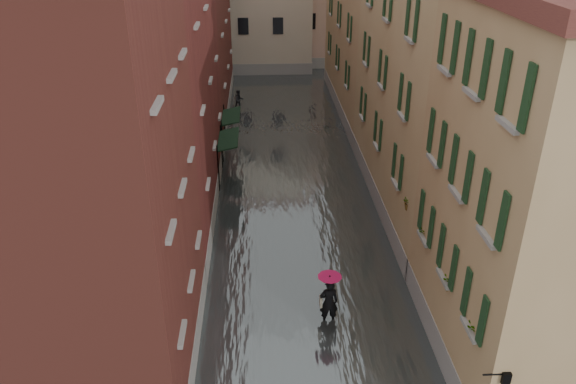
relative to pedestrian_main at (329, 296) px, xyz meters
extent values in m
plane|color=#5F5F61|center=(-0.60, 0.15, -1.20)|extent=(120.00, 120.00, 0.00)
cube|color=#474E4F|center=(-0.60, 13.15, -1.10)|extent=(10.00, 60.00, 0.20)
cube|color=brown|center=(-7.60, -1.85, 5.30)|extent=(6.00, 8.00, 13.00)
cube|color=maroon|center=(-7.60, 9.15, 5.05)|extent=(6.00, 14.00, 12.50)
cube|color=brown|center=(-7.60, 24.15, 5.80)|extent=(6.00, 16.00, 14.00)
cube|color=#9D7C51|center=(6.40, -1.85, 4.55)|extent=(6.00, 8.00, 11.50)
cube|color=tan|center=(6.40, 9.15, 5.30)|extent=(6.00, 14.00, 13.00)
cube|color=#9D7C51|center=(6.40, 24.15, 4.55)|extent=(6.00, 16.00, 11.50)
cube|color=black|center=(-4.05, 12.10, 1.35)|extent=(1.09, 2.95, 0.31)
cylinder|color=black|center=(-4.55, 10.63, 0.20)|extent=(0.06, 0.06, 2.80)
cylinder|color=black|center=(-4.55, 13.58, 0.20)|extent=(0.06, 0.06, 2.80)
cube|color=black|center=(-4.05, 15.83, 1.35)|extent=(1.09, 2.83, 0.31)
cylinder|color=black|center=(-4.55, 14.41, 0.20)|extent=(0.06, 0.06, 2.80)
cylinder|color=black|center=(-4.55, 17.24, 0.20)|extent=(0.06, 0.06, 2.80)
cylinder|color=black|center=(3.45, -5.85, 1.90)|extent=(0.60, 0.05, 0.05)
cube|color=black|center=(3.75, -5.85, 1.80)|extent=(0.22, 0.22, 0.35)
cube|color=beige|center=(3.75, -5.85, 1.80)|extent=(0.14, 0.14, 0.24)
cube|color=brown|center=(3.52, -4.29, 1.95)|extent=(0.22, 0.85, 0.18)
imported|color=#265926|center=(3.52, -4.29, 2.37)|extent=(0.59, 0.51, 0.66)
cube|color=brown|center=(3.52, -2.08, 1.95)|extent=(0.22, 0.85, 0.18)
imported|color=#265926|center=(3.52, -2.08, 2.37)|extent=(0.59, 0.51, 0.66)
cube|color=brown|center=(3.52, 0.81, 1.95)|extent=(0.22, 0.85, 0.18)
imported|color=#265926|center=(3.52, 0.81, 2.37)|extent=(0.59, 0.51, 0.66)
cube|color=brown|center=(3.52, 3.18, 1.95)|extent=(0.22, 0.85, 0.18)
imported|color=#265926|center=(3.52, 3.18, 2.37)|extent=(0.59, 0.51, 0.66)
imported|color=black|center=(0.00, 0.00, -0.26)|extent=(0.72, 0.50, 1.88)
cube|color=#B8B499|center=(-0.28, 0.05, -0.25)|extent=(0.08, 0.30, 0.38)
cylinder|color=black|center=(0.00, 0.00, 0.15)|extent=(0.02, 0.02, 1.00)
cone|color=#BF0C47|center=(0.00, 0.00, 0.72)|extent=(0.87, 0.87, 0.28)
imported|color=black|center=(-3.88, 24.67, -0.46)|extent=(0.86, 0.76, 1.48)
camera|label=1|loc=(-2.29, -16.09, 12.40)|focal=35.00mm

